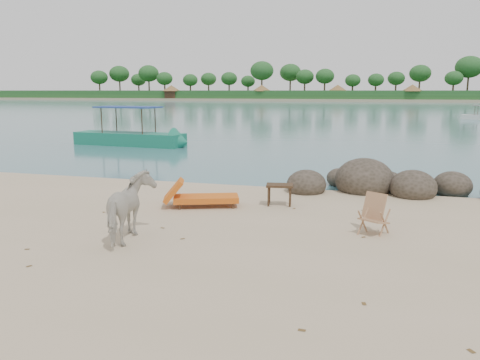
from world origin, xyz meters
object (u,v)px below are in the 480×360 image
Objects in this scene: deck_chair at (374,216)px; boat_near at (128,113)px; cow at (131,209)px; side_table at (280,196)px; lounge_chair at (206,196)px; boulders at (382,184)px.

boat_near reaches higher than deck_chair.
cow is at bearing -128.46° from deck_chair.
lounge_chair reaches higher than side_table.
cow is 1.91× the size of deck_chair.
boulders is 5.61m from lounge_chair.
lounge_chair is (-1.86, -0.65, 0.04)m from side_table.
cow is at bearing -56.74° from boat_near.
cow is 2.31× the size of side_table.
lounge_chair is at bearing -111.22° from cow.
cow is at bearing -128.67° from boulders.
deck_chair reaches higher than side_table.
boulders is 3.98× the size of cow.
boulders reaches higher than deck_chair.
side_table is at bearing -0.77° from lounge_chair.
cow reaches higher than boulders.
deck_chair is (-0.28, -4.60, 0.17)m from boulders.
boulders is 8.16m from cow.
side_table is 3.14m from deck_chair.
boat_near is at bearing 145.11° from boulders.
cow is (-5.09, -6.36, 0.44)m from boulders.
boat_near is (-8.73, 16.00, 1.11)m from cow.
cow is 3.17m from lounge_chair.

